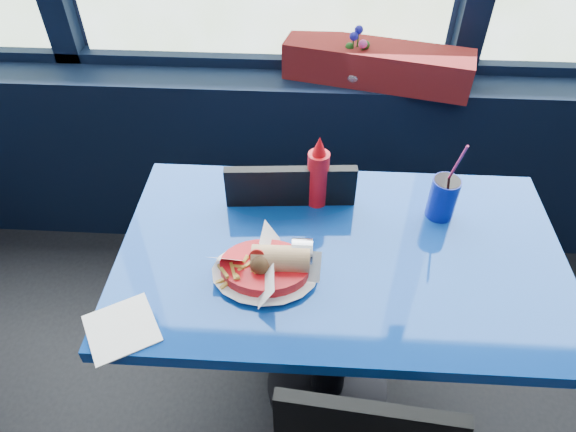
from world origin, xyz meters
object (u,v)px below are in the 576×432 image
(flower_vase, at_px, (356,67))
(ketchup_bottle, at_px, (318,175))
(chair_near_back, at_px, (295,234))
(soda_cup, at_px, (443,197))
(food_basket, at_px, (267,266))
(planter_box, at_px, (377,64))
(near_table, at_px, (337,293))

(flower_vase, height_order, ketchup_bottle, flower_vase)
(chair_near_back, distance_m, soda_cup, 0.54)
(food_basket, height_order, soda_cup, soda_cup)
(chair_near_back, relative_size, soda_cup, 3.28)
(chair_near_back, distance_m, ketchup_bottle, 0.37)
(ketchup_bottle, bearing_deg, chair_near_back, 124.27)
(chair_near_back, height_order, soda_cup, soda_cup)
(planter_box, relative_size, soda_cup, 2.57)
(ketchup_bottle, bearing_deg, flower_vase, 78.37)
(flower_vase, bearing_deg, food_basket, -105.30)
(chair_near_back, bearing_deg, near_table, 110.64)
(near_table, distance_m, flower_vase, 0.87)
(near_table, xyz_separation_m, food_basket, (-0.19, -0.09, 0.21))
(planter_box, relative_size, flower_vase, 3.18)
(near_table, height_order, planter_box, planter_box)
(near_table, distance_m, planter_box, 0.90)
(near_table, relative_size, planter_box, 1.74)
(planter_box, xyz_separation_m, ketchup_bottle, (-0.21, -0.65, -0.02))
(chair_near_back, relative_size, ketchup_bottle, 3.78)
(planter_box, relative_size, food_basket, 2.26)
(near_table, bearing_deg, food_basket, -153.80)
(ketchup_bottle, bearing_deg, planter_box, 72.19)
(near_table, xyz_separation_m, chair_near_back, (-0.14, 0.30, -0.06))
(near_table, height_order, flower_vase, flower_vase)
(chair_near_back, relative_size, flower_vase, 4.06)
(near_table, distance_m, food_basket, 0.30)
(flower_vase, distance_m, soda_cup, 0.70)
(planter_box, height_order, ketchup_bottle, ketchup_bottle)
(planter_box, height_order, soda_cup, soda_cup)
(food_basket, bearing_deg, planter_box, 94.85)
(chair_near_back, bearing_deg, soda_cup, 157.88)
(chair_near_back, bearing_deg, food_basket, 77.83)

